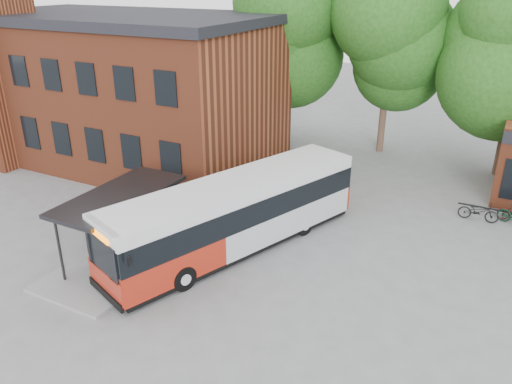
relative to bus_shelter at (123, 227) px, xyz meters
The scene contains 7 objects.
ground 4.83m from the bus_shelter, 12.53° to the left, with size 100.00×100.00×0.00m, color slate.
station_building 13.42m from the bus_shelter, 130.36° to the left, with size 18.40×10.40×8.50m, color brown, non-canonical shape.
bus_shelter is the anchor object (origin of this frame).
tree_0 17.54m from the bus_shelter, 95.04° to the left, with size 7.92×7.92×11.00m, color #1B4A13, non-canonical shape.
tree_1 19.19m from the bus_shelter, 73.01° to the left, with size 7.92×7.92×10.40m, color #1B4A13, non-canonical shape.
city_bus 4.49m from the bus_shelter, 39.46° to the left, with size 2.51×11.79×2.99m, color #A52412, non-canonical shape.
bicycle_2 15.88m from the bus_shelter, 39.99° to the left, with size 0.62×1.77×0.93m, color black.
Camera 1 is at (8.12, -13.93, 10.49)m, focal length 35.00 mm.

